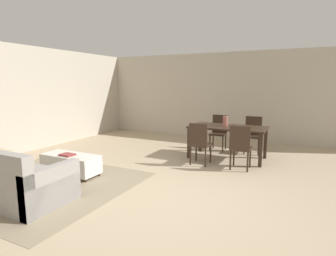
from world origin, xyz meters
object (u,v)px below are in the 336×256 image
at_px(ottoman_table, 71,163).
at_px(couch, 3,179).
at_px(dining_chair_near_left, 200,141).
at_px(vase_centerpiece, 225,121).
at_px(dining_chair_far_right, 253,132).
at_px(book_on_ottoman, 67,155).
at_px(dining_chair_near_right, 240,145).
at_px(dining_table, 228,130).
at_px(dining_chair_far_left, 219,130).

bearing_deg(ottoman_table, couch, -96.34).
bearing_deg(dining_chair_near_left, vase_centerpiece, 69.45).
relative_size(couch, dining_chair_far_right, 2.35).
xyz_separation_m(couch, book_on_ottoman, (0.14, 1.17, 0.12)).
xyz_separation_m(ottoman_table, dining_chair_near_right, (2.84, 1.77, 0.29)).
height_order(ottoman_table, dining_table, dining_table).
xyz_separation_m(dining_chair_near_left, book_on_ottoman, (-1.98, -1.80, -0.10)).
relative_size(ottoman_table, book_on_ottoman, 4.40).
bearing_deg(couch, dining_chair_near_right, 45.35).
bearing_deg(dining_table, couch, -123.57).
relative_size(dining_chair_near_right, dining_chair_far_left, 1.00).
xyz_separation_m(dining_table, dining_chair_far_left, (-0.43, 0.77, -0.15)).
xyz_separation_m(ottoman_table, dining_chair_far_right, (2.82, 3.36, 0.29)).
bearing_deg(dining_chair_far_left, book_on_ottoman, -119.89).
bearing_deg(ottoman_table, dining_chair_near_left, 41.10).
height_order(dining_chair_near_left, book_on_ottoman, dining_chair_near_left).
bearing_deg(dining_chair_near_left, dining_chair_far_left, 91.12).
bearing_deg(book_on_ottoman, dining_chair_near_right, 32.99).
height_order(dining_chair_near_left, dining_chair_near_right, same).
bearing_deg(dining_chair_near_right, dining_table, 120.87).
relative_size(dining_chair_near_left, dining_chair_far_right, 1.00).
bearing_deg(dining_chair_far_left, dining_table, -61.17).
distance_m(couch, dining_chair_near_right, 4.24).
height_order(couch, dining_chair_near_left, dining_chair_near_left).
height_order(dining_chair_near_right, dining_chair_far_right, same).
distance_m(dining_chair_near_left, vase_centerpiece, 0.99).
bearing_deg(couch, book_on_ottoman, 83.25).
relative_size(dining_chair_far_right, vase_centerpiece, 4.00).
relative_size(dining_chair_near_right, dining_chair_far_right, 1.00).
bearing_deg(dining_table, dining_chair_near_right, -59.13).
height_order(ottoman_table, dining_chair_near_right, dining_chair_near_right).
xyz_separation_m(dining_chair_near_right, dining_chair_far_right, (-0.02, 1.59, 0.00)).
relative_size(ottoman_table, dining_chair_near_left, 1.24).
xyz_separation_m(ottoman_table, vase_centerpiece, (2.30, 2.59, 0.64)).
distance_m(dining_chair_far_left, book_on_ottoman, 3.91).
bearing_deg(dining_chair_near_left, couch, -125.47).
distance_m(dining_table, dining_chair_near_left, 0.92).
distance_m(dining_chair_near_left, dining_chair_far_right, 1.84).
distance_m(couch, vase_centerpiece, 4.58).
bearing_deg(book_on_ottoman, dining_table, 47.77).
bearing_deg(dining_chair_near_right, ottoman_table, -148.10).
distance_m(dining_chair_far_left, vase_centerpiece, 0.88).
bearing_deg(ottoman_table, vase_centerpiece, 48.34).
relative_size(dining_table, dining_chair_far_right, 1.89).
height_order(dining_table, dining_chair_far_right, dining_chair_far_right).
bearing_deg(vase_centerpiece, dining_table, -33.61).
distance_m(dining_chair_near_right, book_on_ottoman, 3.38).
height_order(dining_chair_far_right, book_on_ottoman, dining_chair_far_right).
distance_m(ottoman_table, vase_centerpiece, 3.52).
distance_m(dining_table, book_on_ottoman, 3.54).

